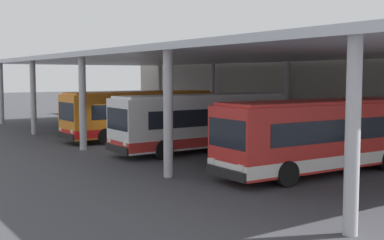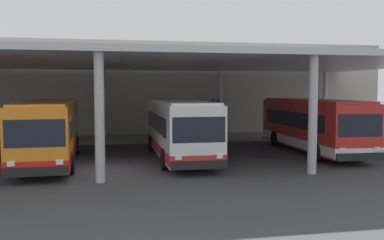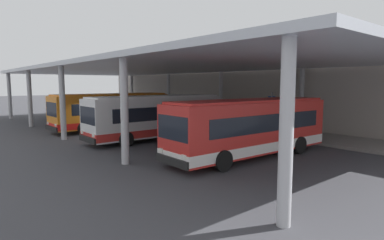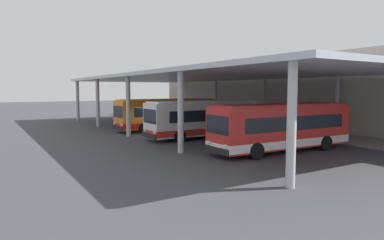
{
  "view_description": "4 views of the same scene",
  "coord_description": "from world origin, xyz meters",
  "px_view_note": "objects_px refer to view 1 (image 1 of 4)",
  "views": [
    {
      "loc": [
        26.94,
        -13.33,
        4.24
      ],
      "look_at": [
        3.93,
        2.31,
        1.76
      ],
      "focal_mm": 47.06,
      "sensor_mm": 36.0,
      "label": 1
    },
    {
      "loc": [
        0.36,
        -19.88,
        3.77
      ],
      "look_at": [
        4.93,
        3.32,
        2.06
      ],
      "focal_mm": 39.73,
      "sensor_mm": 36.0,
      "label": 2
    },
    {
      "loc": [
        23.47,
        -10.03,
        3.99
      ],
      "look_at": [
        7.39,
        3.43,
        1.63
      ],
      "focal_mm": 29.85,
      "sensor_mm": 36.0,
      "label": 3
    },
    {
      "loc": [
        28.25,
        -13.33,
        4.09
      ],
      "look_at": [
        1.53,
        3.11,
        1.31
      ],
      "focal_mm": 31.86,
      "sensor_mm": 36.0,
      "label": 4
    }
  ],
  "objects_px": {
    "bus_nearest_bay": "(140,114)",
    "bench_waiting": "(314,130)",
    "bus_middle_bay": "(323,135)",
    "trash_bin": "(348,134)",
    "banner_sign": "(356,114)",
    "bus_second_bay": "(202,122)"
  },
  "relations": [
    {
      "from": "bench_waiting",
      "to": "banner_sign",
      "type": "xyz_separation_m",
      "value": [
        3.94,
        -0.88,
        1.32
      ]
    },
    {
      "from": "bench_waiting",
      "to": "bus_nearest_bay",
      "type": "bearing_deg",
      "value": -126.96
    },
    {
      "from": "bus_nearest_bay",
      "to": "bench_waiting",
      "type": "distance_m",
      "value": 11.55
    },
    {
      "from": "bus_middle_bay",
      "to": "banner_sign",
      "type": "height_order",
      "value": "banner_sign"
    },
    {
      "from": "bus_second_bay",
      "to": "bus_middle_bay",
      "type": "bearing_deg",
      "value": 4.67
    },
    {
      "from": "bus_nearest_bay",
      "to": "bench_waiting",
      "type": "bearing_deg",
      "value": 53.04
    },
    {
      "from": "bus_nearest_bay",
      "to": "trash_bin",
      "type": "height_order",
      "value": "bus_nearest_bay"
    },
    {
      "from": "bus_middle_bay",
      "to": "bench_waiting",
      "type": "height_order",
      "value": "bus_middle_bay"
    },
    {
      "from": "bus_middle_bay",
      "to": "banner_sign",
      "type": "xyz_separation_m",
      "value": [
        -4.06,
        7.42,
        0.32
      ]
    },
    {
      "from": "bus_nearest_bay",
      "to": "bench_waiting",
      "type": "height_order",
      "value": "bus_nearest_bay"
    },
    {
      "from": "bench_waiting",
      "to": "trash_bin",
      "type": "xyz_separation_m",
      "value": [
        2.9,
        -0.26,
        0.01
      ]
    },
    {
      "from": "bench_waiting",
      "to": "banner_sign",
      "type": "bearing_deg",
      "value": -12.54
    },
    {
      "from": "bus_middle_bay",
      "to": "trash_bin",
      "type": "height_order",
      "value": "bus_middle_bay"
    },
    {
      "from": "bus_middle_bay",
      "to": "banner_sign",
      "type": "bearing_deg",
      "value": 118.7
    },
    {
      "from": "bus_nearest_bay",
      "to": "trash_bin",
      "type": "xyz_separation_m",
      "value": [
        9.82,
        8.93,
        -0.98
      ]
    },
    {
      "from": "trash_bin",
      "to": "bus_middle_bay",
      "type": "bearing_deg",
      "value": -57.57
    },
    {
      "from": "banner_sign",
      "to": "bench_waiting",
      "type": "bearing_deg",
      "value": 167.46
    },
    {
      "from": "bus_nearest_bay",
      "to": "bus_middle_bay",
      "type": "distance_m",
      "value": 14.95
    },
    {
      "from": "bus_nearest_bay",
      "to": "bus_middle_bay",
      "type": "height_order",
      "value": "same"
    },
    {
      "from": "bus_second_bay",
      "to": "banner_sign",
      "type": "relative_size",
      "value": 3.29
    },
    {
      "from": "bus_second_bay",
      "to": "bus_middle_bay",
      "type": "distance_m",
      "value": 8.19
    },
    {
      "from": "bus_nearest_bay",
      "to": "bus_middle_bay",
      "type": "xyz_separation_m",
      "value": [
        14.93,
        0.89,
        0.0
      ]
    }
  ]
}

